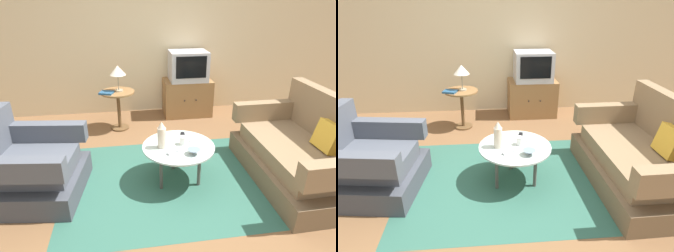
% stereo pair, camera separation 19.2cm
% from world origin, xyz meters
% --- Properties ---
extents(ground_plane, '(16.00, 16.00, 0.00)m').
position_xyz_m(ground_plane, '(0.00, 0.00, 0.00)').
color(ground_plane, brown).
extents(back_wall, '(9.00, 0.12, 2.70)m').
position_xyz_m(back_wall, '(0.00, 2.39, 1.35)').
color(back_wall, '#CCB78E').
rests_on(back_wall, ground).
extents(area_rug, '(2.44, 1.78, 0.00)m').
position_xyz_m(area_rug, '(0.12, 0.15, 0.00)').
color(area_rug, '#2D5B4C').
rests_on(area_rug, ground).
extents(armchair, '(1.03, 1.00, 0.85)m').
position_xyz_m(armchair, '(-1.41, 0.15, 0.29)').
color(armchair, '#3E424B').
rests_on(armchair, ground).
extents(couch, '(0.91, 1.58, 0.93)m').
position_xyz_m(couch, '(1.45, -0.00, 0.31)').
color(couch, brown).
rests_on(couch, ground).
extents(coffee_table, '(0.76, 0.76, 0.43)m').
position_xyz_m(coffee_table, '(0.12, 0.15, 0.39)').
color(coffee_table, '#B2C6C1').
rests_on(coffee_table, ground).
extents(side_table, '(0.49, 0.49, 0.59)m').
position_xyz_m(side_table, '(-0.51, 1.61, 0.43)').
color(side_table, olive).
rests_on(side_table, ground).
extents(tv_stand, '(0.78, 0.51, 0.60)m').
position_xyz_m(tv_stand, '(0.62, 2.04, 0.30)').
color(tv_stand, olive).
rests_on(tv_stand, ground).
extents(television, '(0.60, 0.47, 0.47)m').
position_xyz_m(television, '(0.62, 2.03, 0.83)').
color(television, '#B7B7BC').
rests_on(television, tv_stand).
extents(table_lamp, '(0.23, 0.23, 0.37)m').
position_xyz_m(table_lamp, '(-0.49, 1.62, 0.89)').
color(table_lamp, '#9E937A').
rests_on(table_lamp, side_table).
extents(vase, '(0.09, 0.09, 0.29)m').
position_xyz_m(vase, '(-0.06, 0.14, 0.57)').
color(vase, beige).
rests_on(vase, coffee_table).
extents(mug, '(0.12, 0.07, 0.09)m').
position_xyz_m(mug, '(0.17, 0.18, 0.48)').
color(mug, white).
rests_on(mug, coffee_table).
extents(bowl, '(0.13, 0.13, 0.05)m').
position_xyz_m(bowl, '(0.24, -0.04, 0.46)').
color(bowl, slate).
rests_on(bowl, coffee_table).
extents(tv_remote_dark, '(0.07, 0.17, 0.02)m').
position_xyz_m(tv_remote_dark, '(0.21, 0.35, 0.44)').
color(tv_remote_dark, black).
rests_on(tv_remote_dark, coffee_table).
extents(tv_remote_silver, '(0.14, 0.11, 0.02)m').
position_xyz_m(tv_remote_silver, '(0.04, 0.01, 0.44)').
color(tv_remote_silver, '#B2B2B7').
rests_on(tv_remote_silver, coffee_table).
extents(book, '(0.23, 0.21, 0.03)m').
position_xyz_m(book, '(-0.67, 1.53, 0.61)').
color(book, navy).
rests_on(book, side_table).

